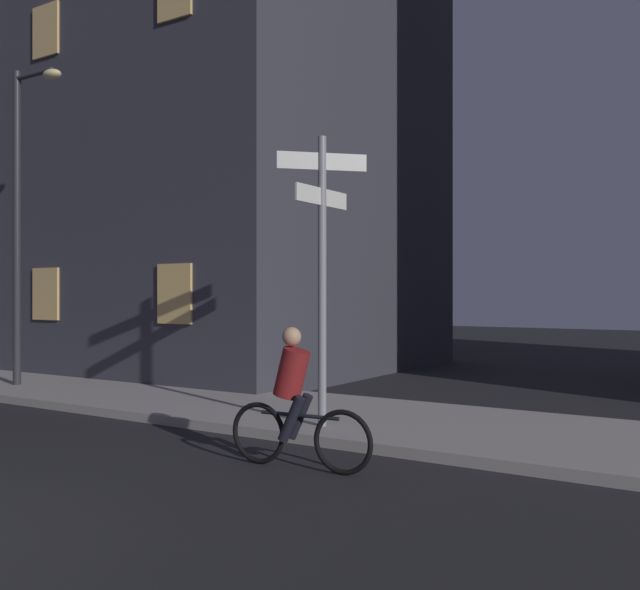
# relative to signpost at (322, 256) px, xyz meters

# --- Properties ---
(sidewalk_kerb) EXTENTS (40.00, 3.46, 0.14)m
(sidewalk_kerb) POSITION_rel_signpost_xyz_m (-0.88, 1.08, -2.45)
(sidewalk_kerb) COLOR #9E9991
(sidewalk_kerb) RESTS_ON ground_plane
(signpost) EXTENTS (0.93, 1.30, 4.06)m
(signpost) POSITION_rel_signpost_xyz_m (0.00, 0.00, 0.00)
(signpost) COLOR gray
(signpost) RESTS_ON sidewalk_kerb
(street_lamp) EXTENTS (1.43, 0.28, 6.42)m
(street_lamp) POSITION_rel_signpost_xyz_m (-7.51, 0.43, 1.37)
(street_lamp) COLOR #2D2D30
(street_lamp) RESTS_ON sidewalk_kerb
(cyclist) EXTENTS (1.82, 0.36, 1.61)m
(cyclist) POSITION_rel_signpost_xyz_m (0.73, -1.73, -1.77)
(cyclist) COLOR black
(cyclist) RESTS_ON ground_plane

